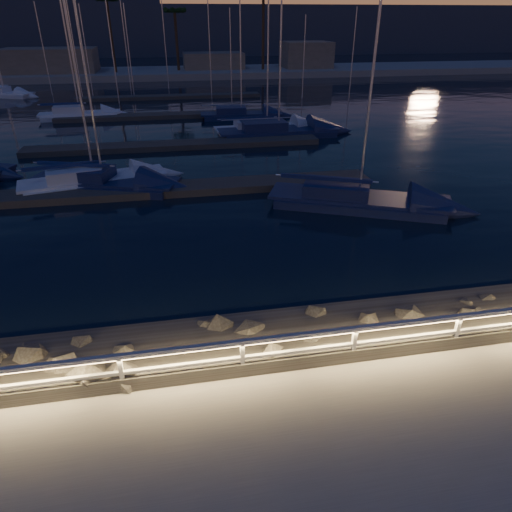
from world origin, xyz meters
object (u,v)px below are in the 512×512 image
(sailboat_h, at_px, (264,128))
(sailboat_m, at_px, (4,93))
(sailboat_b, at_px, (90,180))
(sailboat_i, at_px, (78,114))
(sailboat_l, at_px, (275,131))
(sailboat_d, at_px, (354,198))
(guard_rail, at_px, (200,354))
(sailboat_k, at_px, (239,114))
(sailboat_c, at_px, (99,181))

(sailboat_h, height_order, sailboat_m, sailboat_h)
(sailboat_m, bearing_deg, sailboat_h, -18.08)
(sailboat_m, bearing_deg, sailboat_b, -43.42)
(sailboat_i, xyz_separation_m, sailboat_l, (17.28, -10.81, 0.01))
(sailboat_d, bearing_deg, sailboat_b, -177.88)
(guard_rail, relative_size, sailboat_m, 3.50)
(sailboat_h, height_order, sailboat_i, sailboat_h)
(sailboat_k, distance_m, sailboat_m, 32.63)
(sailboat_d, height_order, sailboat_h, sailboat_d)
(sailboat_h, bearing_deg, sailboat_i, 147.05)
(guard_rail, xyz_separation_m, sailboat_d, (8.87, 12.11, -0.93))
(sailboat_c, bearing_deg, sailboat_d, -2.53)
(sailboat_i, bearing_deg, sailboat_c, -82.55)
(sailboat_k, bearing_deg, sailboat_c, -115.94)
(sailboat_b, bearing_deg, sailboat_h, 29.88)
(sailboat_d, distance_m, sailboat_l, 16.16)
(sailboat_k, height_order, sailboat_l, sailboat_l)
(sailboat_d, distance_m, sailboat_i, 32.31)
(guard_rail, height_order, sailboat_b, sailboat_b)
(sailboat_d, relative_size, sailboat_i, 1.20)
(guard_rail, bearing_deg, sailboat_l, 73.55)
(guard_rail, height_order, sailboat_m, sailboat_m)
(sailboat_k, xyz_separation_m, sailboat_l, (1.80, -8.01, 0.05))
(sailboat_c, height_order, sailboat_d, sailboat_d)
(sailboat_c, bearing_deg, sailboat_h, 63.99)
(sailboat_d, xyz_separation_m, sailboat_i, (-17.81, 26.96, 0.01))
(guard_rail, height_order, sailboat_l, sailboat_l)
(sailboat_k, bearing_deg, sailboat_b, -117.72)
(sailboat_b, relative_size, sailboat_i, 1.07)
(sailboat_d, bearing_deg, sailboat_i, 147.72)
(sailboat_d, relative_size, sailboat_m, 1.23)
(sailboat_b, bearing_deg, guard_rail, -87.05)
(sailboat_c, height_order, sailboat_m, sailboat_c)
(sailboat_m, bearing_deg, sailboat_c, -42.90)
(sailboat_k, bearing_deg, sailboat_d, -80.16)
(sailboat_d, height_order, sailboat_k, sailboat_d)
(sailboat_h, xyz_separation_m, sailboat_m, (-27.77, 25.59, 0.02))
(sailboat_k, xyz_separation_m, sailboat_m, (-26.65, 18.83, 0.03))
(sailboat_h, bearing_deg, sailboat_k, 96.37)
(sailboat_k, height_order, sailboat_m, sailboat_k)
(sailboat_m, bearing_deg, sailboat_d, -31.42)
(guard_rail, relative_size, sailboat_k, 3.32)
(sailboat_c, distance_m, sailboat_l, 16.81)
(sailboat_b, relative_size, sailboat_m, 1.10)
(guard_rail, xyz_separation_m, sailboat_b, (-5.04, 17.77, -0.92))
(sailboat_b, bearing_deg, sailboat_l, 25.21)
(sailboat_i, height_order, sailboat_l, sailboat_l)
(sailboat_i, bearing_deg, sailboat_k, -14.44)
(sailboat_k, bearing_deg, sailboat_l, -72.98)
(sailboat_b, bearing_deg, sailboat_k, 45.08)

